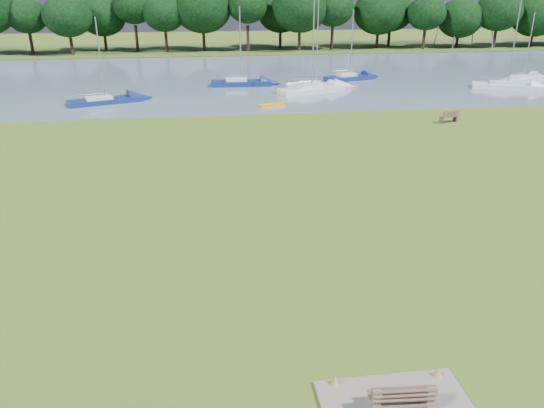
{
  "coord_description": "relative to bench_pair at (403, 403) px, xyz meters",
  "views": [
    {
      "loc": [
        -5.01,
        -24.43,
        10.91
      ],
      "look_at": [
        -1.86,
        -2.0,
        1.41
      ],
      "focal_mm": 35.0,
      "sensor_mm": 36.0,
      "label": 1
    }
  ],
  "objects": [
    {
      "name": "bench_pair",
      "position": [
        0.0,
        0.0,
        0.0
      ],
      "size": [
        1.82,
        1.15,
        0.94
      ],
      "rotation": [
        0.0,
        0.0,
        -0.07
      ],
      "color": "gray",
      "rests_on": "concrete_pad"
    },
    {
      "name": "sailboat_4",
      "position": [
        33.38,
        48.58,
        -0.0
      ],
      "size": [
        6.59,
        4.32,
        7.72
      ],
      "rotation": [
        0.0,
        0.0,
        0.43
      ],
      "color": "silver",
      "rests_on": "river"
    },
    {
      "name": "kayak",
      "position": [
        1.96,
        38.97,
        -0.3
      ],
      "size": [
        2.69,
        1.55,
        0.27
      ],
      "primitive_type": "cube",
      "rotation": [
        0.0,
        0.0,
        0.38
      ],
      "color": "#FFAC10",
      "rests_on": "river"
    },
    {
      "name": "sailboat_6",
      "position": [
        7.02,
        45.18,
        0.07
      ],
      "size": [
        7.64,
        4.44,
        9.42
      ],
      "rotation": [
        0.0,
        0.0,
        0.34
      ],
      "color": "silver",
      "rests_on": "river"
    },
    {
      "name": "sailboat_8",
      "position": [
        -14.01,
        42.58,
        -0.02
      ],
      "size": [
        7.25,
        4.26,
        7.95
      ],
      "rotation": [
        0.0,
        0.0,
        0.35
      ],
      "color": "navy",
      "rests_on": "river"
    },
    {
      "name": "far_bank",
      "position": [
        0.0,
        86.0,
        -0.48
      ],
      "size": [
        220.0,
        20.0,
        0.4
      ],
      "primitive_type": "cube",
      "color": "#4C6626",
      "rests_on": "ground"
    },
    {
      "name": "riverbank_bench",
      "position": [
        15.84,
        30.9,
        0.02
      ],
      "size": [
        1.69,
        0.84,
        1.0
      ],
      "rotation": [
        0.0,
        0.0,
        0.23
      ],
      "color": "brown",
      "rests_on": "ground"
    },
    {
      "name": "sailboat_0",
      "position": [
        13.14,
        52.08,
        0.06
      ],
      "size": [
        6.55,
        3.56,
        8.04
      ],
      "rotation": [
        0.0,
        0.0,
        0.3
      ],
      "color": "navy",
      "rests_on": "river"
    },
    {
      "name": "sailboat_2",
      "position": [
        -0.11,
        50.24,
        0.08
      ],
      "size": [
        6.85,
        2.21,
        8.53
      ],
      "rotation": [
        0.0,
        0.0,
        -0.05
      ],
      "color": "navy",
      "rests_on": "river"
    },
    {
      "name": "sailboat_5",
      "position": [
        7.92,
        47.24,
        0.04
      ],
      "size": [
        6.65,
        2.14,
        9.18
      ],
      "rotation": [
        0.0,
        0.0,
        -0.05
      ],
      "color": "silver",
      "rests_on": "river"
    },
    {
      "name": "ground",
      "position": [
        0.0,
        14.0,
        -0.48
      ],
      "size": [
        220.0,
        220.0,
        0.0
      ],
      "primitive_type": "plane",
      "color": "olive"
    },
    {
      "name": "river",
      "position": [
        0.0,
        56.0,
        -0.48
      ],
      "size": [
        220.0,
        40.0,
        0.1
      ],
      "primitive_type": "cube",
      "color": "slate",
      "rests_on": "ground"
    },
    {
      "name": "sailboat_7",
      "position": [
        28.78,
        44.31,
        0.04
      ],
      "size": [
        7.38,
        4.83,
        9.42
      ],
      "rotation": [
        0.0,
        0.0,
        -0.43
      ],
      "color": "silver",
      "rests_on": "river"
    },
    {
      "name": "tree_line",
      "position": [
        -2.26,
        82.0,
        5.77
      ],
      "size": [
        137.76,
        8.69,
        10.52
      ],
      "color": "black",
      "rests_on": "far_bank"
    }
  ]
}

